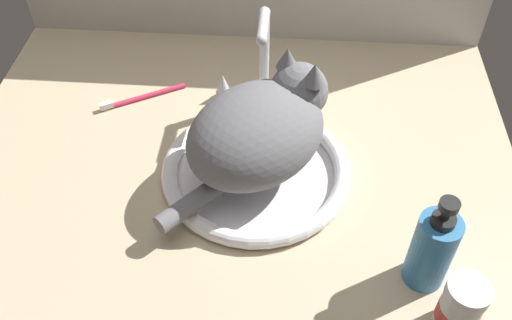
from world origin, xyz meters
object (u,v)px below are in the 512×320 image
Objects in this scene: cat at (263,128)px; soap_pump_bottle at (432,249)px; faucet at (264,69)px; pill_bottle at (460,308)px; sink_basin at (256,170)px; toothbrush at (142,97)px.

cat is 1.85× the size of soap_pump_bottle.
faucet reaches higher than pill_bottle.
faucet reaches higher than sink_basin.
sink_basin is at bearing -90.00° from faucet.
faucet is 1.32× the size of toothbrush.
faucet is 1.20× the size of soap_pump_bottle.
sink_basin is at bearing -37.67° from toothbrush.
sink_basin is 1.02× the size of cat.
faucet is at bearing 90.00° from sink_basin.
pill_bottle is 8.90cm from soap_pump_bottle.
soap_pump_bottle is at bearing -38.04° from cat.
cat is (1.15, 1.29, 9.40)cm from sink_basin.
cat is 2.03× the size of toothbrush.
toothbrush is (-52.46, 38.59, -6.54)cm from soap_pump_bottle.
pill_bottle reaches higher than sink_basin.
soap_pump_bottle reaches higher than toothbrush.
pill_bottle is at bearing -43.84° from cat.
pill_bottle is at bearing -39.78° from toothbrush.
cat is at bearing 136.16° from pill_bottle.
cat reaches higher than soap_pump_bottle.
sink_basin is 2.07× the size of toothbrush.
pill_bottle is at bearing -41.42° from sink_basin.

